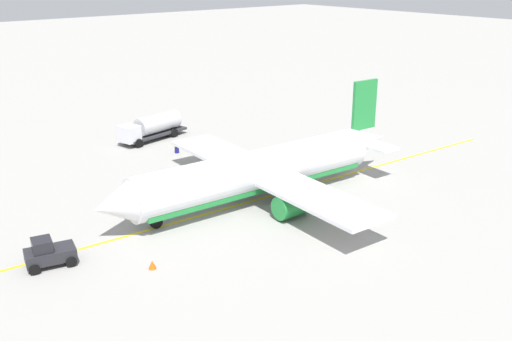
{
  "coord_description": "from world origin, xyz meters",
  "views": [
    {
      "loc": [
        32.72,
        39.52,
        21.33
      ],
      "look_at": [
        0.0,
        0.0,
        3.0
      ],
      "focal_mm": 40.8,
      "sensor_mm": 36.0,
      "label": 1
    }
  ],
  "objects_px": {
    "refueling_worker": "(177,146)",
    "pushback_tug": "(49,253)",
    "airplane": "(260,172)",
    "safety_cone_nose": "(152,265)",
    "fuel_tanker": "(152,127)"
  },
  "relations": [
    {
      "from": "safety_cone_nose",
      "to": "fuel_tanker",
      "type": "bearing_deg",
      "value": -120.11
    },
    {
      "from": "fuel_tanker",
      "to": "refueling_worker",
      "type": "distance_m",
      "value": 6.77
    },
    {
      "from": "pushback_tug",
      "to": "safety_cone_nose",
      "type": "distance_m",
      "value": 7.83
    },
    {
      "from": "airplane",
      "to": "refueling_worker",
      "type": "xyz_separation_m",
      "value": [
        -1.59,
        -17.28,
        -1.97
      ]
    },
    {
      "from": "pushback_tug",
      "to": "safety_cone_nose",
      "type": "bearing_deg",
      "value": 136.34
    },
    {
      "from": "refueling_worker",
      "to": "pushback_tug",
      "type": "bearing_deg",
      "value": 37.91
    },
    {
      "from": "airplane",
      "to": "refueling_worker",
      "type": "relative_size",
      "value": 19.39
    },
    {
      "from": "fuel_tanker",
      "to": "safety_cone_nose",
      "type": "bearing_deg",
      "value": 59.89
    },
    {
      "from": "fuel_tanker",
      "to": "safety_cone_nose",
      "type": "relative_size",
      "value": 14.95
    },
    {
      "from": "airplane",
      "to": "refueling_worker",
      "type": "bearing_deg",
      "value": -95.26
    },
    {
      "from": "airplane",
      "to": "fuel_tanker",
      "type": "bearing_deg",
      "value": -95.13
    },
    {
      "from": "airplane",
      "to": "safety_cone_nose",
      "type": "bearing_deg",
      "value": 19.57
    },
    {
      "from": "airplane",
      "to": "fuel_tanker",
      "type": "relative_size",
      "value": 3.34
    },
    {
      "from": "fuel_tanker",
      "to": "airplane",
      "type": "bearing_deg",
      "value": 84.87
    },
    {
      "from": "airplane",
      "to": "refueling_worker",
      "type": "height_order",
      "value": "airplane"
    }
  ]
}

